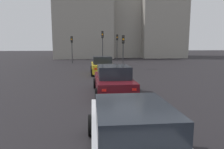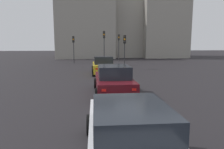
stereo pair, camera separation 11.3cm
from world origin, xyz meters
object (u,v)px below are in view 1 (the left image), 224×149
traffic_light_far_right (123,45)px  traffic_light_far_left (72,44)px  traffic_light_near_right (117,42)px  traffic_light_near_left (103,41)px  car_maroon_second (113,80)px  car_yellow_lead (102,66)px  car_white_third (132,134)px

traffic_light_far_right → traffic_light_far_left: bearing=-136.7°
traffic_light_far_right → traffic_light_near_right: bearing=179.3°
traffic_light_far_right → traffic_light_near_left: bearing=-153.3°
car_maroon_second → traffic_light_far_left: bearing=11.0°
car_maroon_second → traffic_light_far_right: 11.96m
car_yellow_lead → traffic_light_near_left: (8.43, -0.62, 2.41)m
car_yellow_lead → traffic_light_near_right: (13.88, -3.31, 2.29)m
traffic_light_near_left → traffic_light_far_left: traffic_light_near_left is taller
traffic_light_far_left → traffic_light_far_right: traffic_light_far_left is taller
traffic_light_far_left → traffic_light_far_right: 9.69m
car_white_third → traffic_light_far_right: traffic_light_far_right is taller
traffic_light_near_left → traffic_light_near_right: 6.08m
car_white_third → traffic_light_near_left: traffic_light_near_left is taller
traffic_light_near_left → car_yellow_lead: bearing=0.1°
traffic_light_far_left → traffic_light_far_right: size_ratio=1.04×
traffic_light_near_left → traffic_light_far_right: traffic_light_near_left is taller
car_white_third → traffic_light_far_left: size_ratio=1.24×
car_white_third → traffic_light_near_right: size_ratio=1.13×
car_white_third → car_yellow_lead: bearing=-0.2°
car_maroon_second → traffic_light_far_left: (18.96, 3.75, 2.04)m
traffic_light_far_left → traffic_light_far_right: (-7.42, -6.23, -0.11)m
car_maroon_second → traffic_light_far_right: traffic_light_far_right is taller
car_yellow_lead → car_white_third: (-14.46, 0.23, -0.08)m
traffic_light_near_right → traffic_light_far_right: traffic_light_near_right is taller
car_yellow_lead → car_maroon_second: bearing=-179.5°
traffic_light_far_left → traffic_light_near_right: bearing=117.8°
car_yellow_lead → car_white_third: size_ratio=0.90×
car_maroon_second → traffic_light_near_right: 21.95m
traffic_light_near_left → traffic_light_far_right: size_ratio=1.19×
traffic_light_far_right → car_white_third: bearing=-5.6°
car_yellow_lead → traffic_light_far_right: (3.83, -2.61, 1.91)m
car_maroon_second → traffic_light_far_right: (11.54, -2.48, 1.93)m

